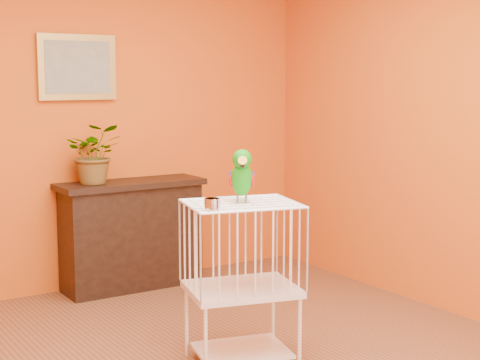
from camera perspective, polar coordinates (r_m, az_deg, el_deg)
room_shell at (r=3.83m, az=-0.70°, el=6.70°), size 4.50×4.50×4.50m
console_cabinet at (r=5.93m, az=-8.41°, el=-4.20°), size 1.16×0.42×0.86m
potted_plant at (r=5.69m, az=-11.05°, el=1.46°), size 0.56×0.58×0.36m
framed_picture at (r=5.83m, az=-12.50°, el=8.54°), size 0.62×0.04×0.50m
birdcage at (r=4.31m, az=0.13°, el=-7.83°), size 0.72×0.62×0.96m
feed_cup at (r=3.97m, az=-2.17°, el=-1.86°), size 0.09×0.09×0.06m
parrot at (r=4.19m, az=0.15°, el=0.38°), size 0.20×0.27×0.31m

